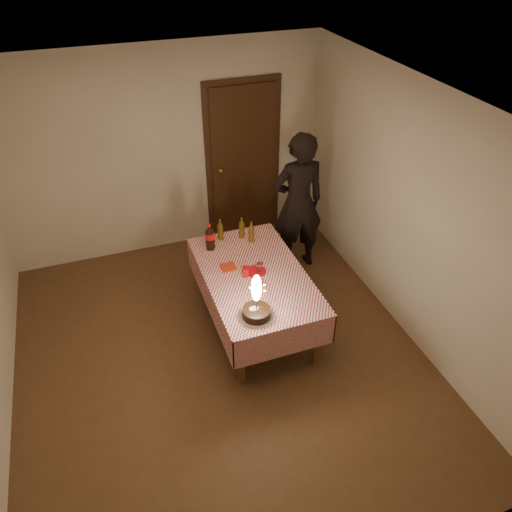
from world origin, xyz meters
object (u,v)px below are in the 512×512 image
Objects in this scene: birthday_cake at (257,306)px; red_cup at (246,272)px; amber_bottle_left at (220,230)px; dining_table at (254,281)px; clear_cup at (259,267)px; cola_bottle at (210,237)px; amber_bottle_mid at (242,228)px; amber_bottle_right at (251,232)px; photographer at (298,203)px; red_plate at (256,271)px.

birthday_cake is 4.81× the size of red_cup.
birthday_cake is 1.35m from amber_bottle_left.
dining_table is 19.11× the size of clear_cup.
cola_bottle reaches higher than amber_bottle_mid.
dining_table is 0.78m from amber_bottle_left.
birthday_cake is 1.24m from amber_bottle_right.
clear_cup is at bearing -133.20° from photographer.
amber_bottle_left is at bearing 94.19° from red_cup.
amber_bottle_mid is 0.14× the size of photographer.
clear_cup is 0.28× the size of cola_bottle.
red_plate is at bearing -134.48° from photographer.
amber_bottle_right reaches higher than clear_cup.
clear_cup is 0.56m from amber_bottle_right.
dining_table is at bearing 0.11° from red_cup.
red_plate is 1.21m from photographer.
photographer is (0.84, 0.85, 0.19)m from red_plate.
amber_bottle_mid reaches higher than red_cup.
red_plate is 0.06m from clear_cup.
birthday_cake is 1.83m from photographer.
dining_table is 0.63m from amber_bottle_right.
amber_bottle_right is 0.14m from amber_bottle_mid.
amber_bottle_left is 0.35m from amber_bottle_right.
red_plate is 0.68m from amber_bottle_mid.
amber_bottle_left is at bearing 169.47° from amber_bottle_mid.
cola_bottle is (-0.30, 0.59, 0.25)m from dining_table.
birthday_cake is 0.63m from red_cup.
birthday_cake reaches higher than clear_cup.
birthday_cake is 1.51× the size of cola_bottle.
red_plate reaches higher than dining_table.
birthday_cake is at bearing -125.38° from photographer.
amber_bottle_left is 1.00× the size of amber_bottle_right.
amber_bottle_mid is (0.29, 1.30, -0.00)m from birthday_cake.
red_cup is at bearing -137.42° from photographer.
photographer is (0.79, 0.85, 0.15)m from clear_cup.
red_cup is 0.16m from clear_cup.
red_cup is at bearing -168.24° from red_plate.
birthday_cake is 0.27× the size of photographer.
photographer is at bearing 46.80° from clear_cup.
birthday_cake is 1.89× the size of amber_bottle_right.
clear_cup is at bearing 10.59° from red_cup.
red_plate is at bearing 43.91° from dining_table.
amber_bottle_left is at bearing 152.90° from amber_bottle_right.
clear_cup is 0.35× the size of amber_bottle_mid.
red_plate is 0.86× the size of amber_bottle_left.
amber_bottle_mid is (-0.07, 0.12, 0.00)m from amber_bottle_right.
clear_cup is at bearing 67.70° from birthday_cake.
cola_bottle reaches higher than clear_cup.
birthday_cake is 2.19× the size of red_plate.
amber_bottle_mid is (0.09, 0.69, 0.21)m from dining_table.
clear_cup is (0.07, 0.03, 0.14)m from dining_table.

